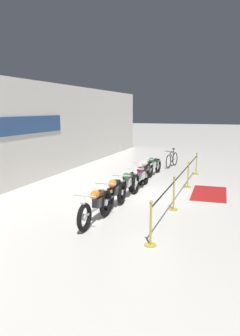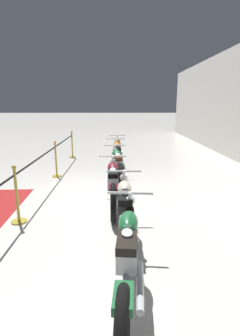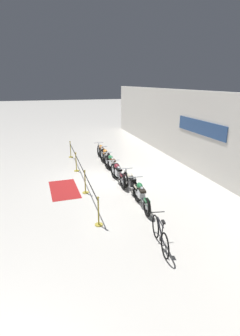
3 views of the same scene
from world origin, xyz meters
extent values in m
plane|color=silver|center=(0.00, 0.00, 0.00)|extent=(120.00, 120.00, 0.00)
cube|color=silver|center=(0.00, 5.12, 2.10)|extent=(28.00, 0.25, 4.20)
cube|color=navy|center=(0.33, 4.98, 2.41)|extent=(4.22, 0.04, 0.70)
torus|color=black|center=(-4.14, 0.59, 0.36)|extent=(0.73, 0.13, 0.73)
torus|color=black|center=(-2.45, 0.61, 0.36)|extent=(0.73, 0.13, 0.73)
cylinder|color=silver|center=(-4.14, 0.59, 0.36)|extent=(0.17, 0.08, 0.17)
cylinder|color=silver|center=(-2.45, 0.61, 0.36)|extent=(0.17, 0.08, 0.17)
cylinder|color=silver|center=(-4.23, 0.59, 0.65)|extent=(0.30, 0.06, 0.59)
cube|color=#2D2D30|center=(-3.24, 0.60, 0.52)|extent=(0.36, 0.22, 0.26)
cylinder|color=#2D2D30|center=(-3.28, 0.60, 0.72)|extent=(0.18, 0.11, 0.24)
cylinder|color=#2D2D30|center=(-3.20, 0.60, 0.72)|extent=(0.18, 0.11, 0.24)
cylinder|color=silver|center=(-2.94, 0.74, 0.38)|extent=(0.70, 0.08, 0.07)
cube|color=#ADAFB5|center=(-3.29, 0.60, 0.38)|extent=(1.35, 0.07, 0.06)
ellipsoid|color=orange|center=(-3.47, 0.60, 0.78)|extent=(0.46, 0.22, 0.22)
cube|color=#4C2D19|center=(-3.11, 0.60, 0.74)|extent=(0.40, 0.20, 0.09)
cube|color=orange|center=(-2.50, 0.60, 0.62)|extent=(0.32, 0.16, 0.08)
cylinder|color=silver|center=(-4.12, 0.59, 0.91)|extent=(0.04, 0.62, 0.04)
sphere|color=silver|center=(-4.20, 0.59, 0.77)|extent=(0.14, 0.14, 0.14)
torus|color=black|center=(-2.86, 0.54, 0.40)|extent=(0.81, 0.18, 0.80)
torus|color=black|center=(-1.21, 0.63, 0.40)|extent=(0.81, 0.18, 0.80)
cylinder|color=silver|center=(-2.86, 0.54, 0.40)|extent=(0.19, 0.09, 0.19)
cylinder|color=silver|center=(-1.21, 0.63, 0.40)|extent=(0.19, 0.09, 0.19)
cylinder|color=silver|center=(-2.95, 0.53, 0.69)|extent=(0.31, 0.07, 0.59)
cube|color=#2D2D30|center=(-1.99, 0.58, 0.56)|extent=(0.37, 0.24, 0.26)
cylinder|color=#2D2D30|center=(-2.03, 0.58, 0.76)|extent=(0.18, 0.12, 0.24)
cylinder|color=#2D2D30|center=(-1.94, 0.59, 0.76)|extent=(0.18, 0.12, 0.24)
cylinder|color=silver|center=(-1.69, 0.74, 0.42)|extent=(0.70, 0.11, 0.07)
cube|color=#47474C|center=(-2.04, 0.58, 0.42)|extent=(1.32, 0.13, 0.06)
ellipsoid|color=orange|center=(-2.22, 0.57, 0.82)|extent=(0.47, 0.24, 0.22)
cube|color=black|center=(-1.86, 0.59, 0.78)|extent=(0.41, 0.22, 0.09)
cube|color=orange|center=(-1.26, 0.62, 0.69)|extent=(0.33, 0.18, 0.08)
cylinder|color=silver|center=(-2.84, 0.54, 0.95)|extent=(0.07, 0.62, 0.04)
sphere|color=silver|center=(-2.92, 0.53, 0.81)|extent=(0.14, 0.14, 0.14)
torus|color=black|center=(-1.54, 0.51, 0.38)|extent=(0.78, 0.20, 0.77)
torus|color=black|center=(0.01, 0.66, 0.38)|extent=(0.78, 0.20, 0.77)
cylinder|color=silver|center=(-1.54, 0.51, 0.38)|extent=(0.18, 0.10, 0.18)
cylinder|color=silver|center=(0.01, 0.66, 0.38)|extent=(0.18, 0.10, 0.18)
cylinder|color=silver|center=(-1.63, 0.50, 0.67)|extent=(0.31, 0.08, 0.59)
cube|color=silver|center=(-0.71, 0.59, 0.54)|extent=(0.38, 0.25, 0.26)
cylinder|color=silver|center=(-0.75, 0.58, 0.74)|extent=(0.19, 0.13, 0.24)
cylinder|color=silver|center=(-0.67, 0.59, 0.74)|extent=(0.19, 0.13, 0.24)
cylinder|color=silver|center=(-0.43, 0.76, 0.40)|extent=(0.70, 0.13, 0.07)
cube|color=#47474C|center=(-0.76, 0.58, 0.40)|extent=(1.25, 0.17, 0.06)
ellipsoid|color=#1E6B38|center=(-0.94, 0.57, 0.80)|extent=(0.48, 0.26, 0.22)
cube|color=#4C2D19|center=(-0.58, 0.60, 0.76)|extent=(0.42, 0.24, 0.09)
cube|color=#1E6B38|center=(-0.04, 0.65, 0.65)|extent=(0.33, 0.19, 0.08)
cylinder|color=silver|center=(-1.52, 0.51, 0.93)|extent=(0.09, 0.62, 0.04)
sphere|color=silver|center=(-1.60, 0.51, 0.79)|extent=(0.14, 0.14, 0.14)
torus|color=black|center=(-0.07, 0.48, 0.36)|extent=(0.72, 0.12, 0.72)
torus|color=black|center=(1.48, 0.51, 0.36)|extent=(0.72, 0.12, 0.72)
cylinder|color=silver|center=(-0.07, 0.48, 0.36)|extent=(0.18, 0.08, 0.17)
cylinder|color=silver|center=(1.48, 0.51, 0.36)|extent=(0.18, 0.08, 0.17)
cylinder|color=silver|center=(-0.16, 0.48, 0.64)|extent=(0.30, 0.06, 0.59)
cube|color=silver|center=(0.75, 0.50, 0.52)|extent=(0.36, 0.23, 0.26)
cylinder|color=silver|center=(0.71, 0.50, 0.72)|extent=(0.18, 0.11, 0.24)
cylinder|color=silver|center=(0.79, 0.50, 0.72)|extent=(0.18, 0.11, 0.24)
cylinder|color=silver|center=(1.05, 0.64, 0.38)|extent=(0.70, 0.08, 0.07)
cube|color=#ADAFB5|center=(0.70, 0.50, 0.38)|extent=(1.24, 0.09, 0.06)
ellipsoid|color=maroon|center=(0.52, 0.49, 0.78)|extent=(0.46, 0.23, 0.22)
cube|color=black|center=(0.88, 0.50, 0.74)|extent=(0.40, 0.21, 0.09)
cube|color=maroon|center=(1.43, 0.51, 0.62)|extent=(0.32, 0.17, 0.08)
cylinder|color=silver|center=(-0.05, 0.48, 0.91)|extent=(0.05, 0.62, 0.04)
sphere|color=silver|center=(-0.13, 0.48, 0.77)|extent=(0.14, 0.14, 0.14)
torus|color=black|center=(1.32, 0.70, 0.36)|extent=(0.73, 0.13, 0.72)
torus|color=black|center=(2.89, 0.69, 0.36)|extent=(0.73, 0.13, 0.72)
cylinder|color=silver|center=(1.32, 0.70, 0.36)|extent=(0.17, 0.08, 0.17)
cylinder|color=silver|center=(2.89, 0.69, 0.36)|extent=(0.17, 0.08, 0.17)
cylinder|color=silver|center=(1.23, 0.70, 0.65)|extent=(0.30, 0.06, 0.59)
cube|color=#2D2D30|center=(2.15, 0.70, 0.52)|extent=(0.36, 0.22, 0.26)
cylinder|color=#2D2D30|center=(2.11, 0.70, 0.72)|extent=(0.18, 0.11, 0.24)
cylinder|color=#2D2D30|center=(2.20, 0.70, 0.72)|extent=(0.18, 0.11, 0.24)
cylinder|color=silver|center=(2.46, 0.83, 0.38)|extent=(0.70, 0.08, 0.07)
cube|color=#ADAFB5|center=(2.10, 0.70, 0.38)|extent=(1.25, 0.07, 0.06)
ellipsoid|color=beige|center=(1.92, 0.70, 0.78)|extent=(0.46, 0.22, 0.22)
cube|color=black|center=(2.28, 0.69, 0.74)|extent=(0.40, 0.20, 0.09)
cube|color=beige|center=(2.84, 0.69, 0.62)|extent=(0.32, 0.16, 0.08)
cylinder|color=silver|center=(1.34, 0.70, 0.91)|extent=(0.04, 0.62, 0.04)
sphere|color=silver|center=(1.26, 0.70, 0.77)|extent=(0.14, 0.14, 0.14)
torus|color=black|center=(2.44, 0.76, 0.34)|extent=(0.69, 0.16, 0.68)
torus|color=black|center=(4.13, 0.62, 0.34)|extent=(0.69, 0.16, 0.68)
cylinder|color=silver|center=(2.44, 0.76, 0.34)|extent=(0.17, 0.09, 0.16)
cylinder|color=silver|center=(4.13, 0.62, 0.34)|extent=(0.17, 0.09, 0.16)
cylinder|color=silver|center=(2.35, 0.77, 0.62)|extent=(0.31, 0.08, 0.59)
cube|color=silver|center=(3.33, 0.69, 0.50)|extent=(0.38, 0.25, 0.26)
cylinder|color=silver|center=(3.29, 0.69, 0.70)|extent=(0.19, 0.12, 0.24)
cylinder|color=silver|center=(3.37, 0.68, 0.70)|extent=(0.19, 0.12, 0.24)
cylinder|color=silver|center=(3.64, 0.80, 0.36)|extent=(0.70, 0.13, 0.07)
cube|color=#ADAFB5|center=(3.28, 0.69, 0.36)|extent=(1.35, 0.17, 0.06)
ellipsoid|color=#1E6B38|center=(3.10, 0.71, 0.76)|extent=(0.48, 0.26, 0.22)
cube|color=black|center=(3.46, 0.68, 0.72)|extent=(0.42, 0.23, 0.09)
cube|color=#1E6B38|center=(4.08, 0.62, 0.58)|extent=(0.33, 0.19, 0.08)
cylinder|color=silver|center=(2.46, 0.76, 0.89)|extent=(0.09, 0.62, 0.04)
sphere|color=silver|center=(2.38, 0.77, 0.75)|extent=(0.14, 0.14, 0.14)
torus|color=black|center=(5.45, 0.37, 0.36)|extent=(0.72, 0.16, 0.73)
torus|color=black|center=(6.46, 0.21, 0.36)|extent=(0.72, 0.16, 0.73)
cylinder|color=black|center=(5.90, 0.30, 0.58)|extent=(0.60, 0.13, 0.43)
cylinder|color=black|center=(5.95, 0.29, 0.78)|extent=(0.55, 0.12, 0.04)
cylinder|color=black|center=(6.15, 0.26, 0.66)|extent=(0.15, 0.06, 0.55)
cube|color=black|center=(6.19, 0.25, 0.94)|extent=(0.19, 0.11, 0.05)
cylinder|color=black|center=(6.25, 0.24, 0.36)|extent=(0.46, 0.10, 0.03)
cylinder|color=black|center=(5.51, 0.36, 0.88)|extent=(0.10, 0.48, 0.03)
cylinder|color=black|center=(6.03, 0.28, 0.28)|extent=(0.13, 0.07, 0.12)
cylinder|color=gold|center=(-4.44, -1.19, 0.01)|extent=(0.28, 0.28, 0.03)
cylinder|color=gold|center=(-4.44, -1.19, 0.50)|extent=(0.05, 0.05, 0.95)
sphere|color=gold|center=(-4.44, -1.19, 1.01)|extent=(0.08, 0.08, 0.08)
cylinder|color=black|center=(-3.02, -1.19, 0.88)|extent=(2.73, 0.04, 0.04)
cylinder|color=black|center=(-0.07, -1.19, 0.88)|extent=(2.94, 0.04, 0.04)
cylinder|color=black|center=(2.86, -1.19, 0.88)|extent=(2.70, 0.04, 0.04)
cylinder|color=gold|center=(-1.60, -1.19, 0.01)|extent=(0.28, 0.28, 0.03)
cylinder|color=gold|center=(-1.60, -1.19, 0.50)|extent=(0.05, 0.05, 0.95)
sphere|color=gold|center=(-1.60, -1.19, 1.01)|extent=(0.08, 0.08, 0.08)
cylinder|color=gold|center=(1.46, -1.19, 0.01)|extent=(0.28, 0.28, 0.03)
cylinder|color=gold|center=(1.46, -1.19, 0.50)|extent=(0.05, 0.05, 0.95)
sphere|color=gold|center=(1.46, -1.19, 1.01)|extent=(0.08, 0.08, 0.08)
cylinder|color=gold|center=(4.27, -1.19, 0.01)|extent=(0.28, 0.28, 0.03)
cylinder|color=gold|center=(4.27, -1.19, 0.50)|extent=(0.05, 0.05, 0.95)
sphere|color=gold|center=(4.27, -1.19, 1.01)|extent=(0.08, 0.08, 0.08)
cube|color=maroon|center=(0.80, -2.06, 0.00)|extent=(2.42, 1.29, 0.01)
camera|label=1|loc=(-11.22, -2.86, 3.02)|focal=35.00mm
camera|label=2|loc=(5.84, 0.58, 2.07)|focal=28.00mm
camera|label=3|loc=(11.99, -2.69, 4.63)|focal=28.00mm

